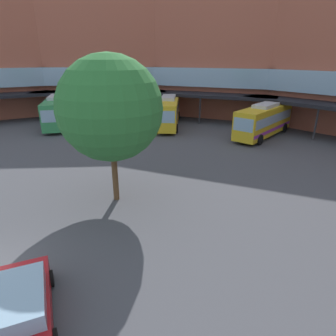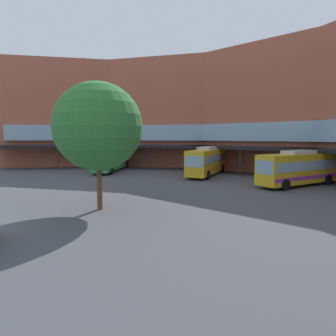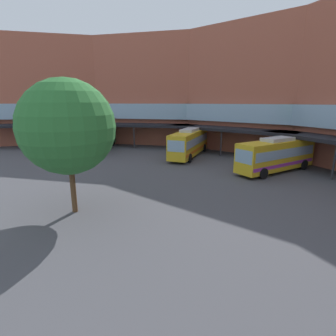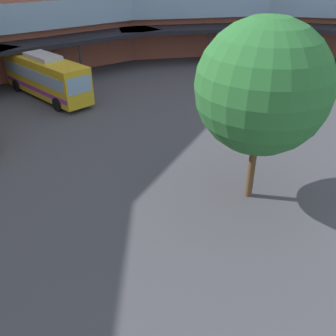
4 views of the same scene
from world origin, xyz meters
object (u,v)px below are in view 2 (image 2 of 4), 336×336
bus_0 (207,161)px  bus_2 (112,158)px  plaza_tree (98,127)px  bus_3 (298,168)px

bus_0 → bus_2: (-12.03, -8.28, 0.02)m
bus_2 → plaza_tree: (21.66, -10.94, 3.87)m
bus_0 → bus_3: size_ratio=1.08×
bus_0 → bus_2: bearing=-87.6°
bus_2 → bus_3: bus_2 is taller
bus_2 → bus_3: bearing=63.8°
bus_3 → bus_0: bearing=-77.1°
bus_3 → plaza_tree: bearing=-1.6°
bus_0 → bus_3: 12.15m
bus_3 → plaza_tree: 21.40m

